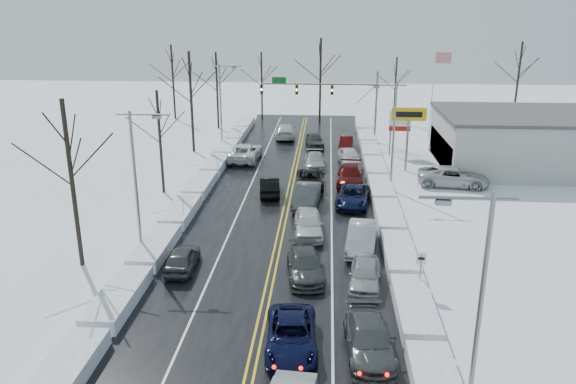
# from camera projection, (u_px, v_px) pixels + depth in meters

# --- Properties ---
(ground) EXTENTS (160.00, 160.00, 0.00)m
(ground) POSITION_uv_depth(u_px,v_px,m) (281.00, 232.00, 38.68)
(ground) COLOR white
(ground) RESTS_ON ground
(road_surface) EXTENTS (14.00, 84.00, 0.01)m
(road_surface) POSITION_uv_depth(u_px,v_px,m) (283.00, 221.00, 40.57)
(road_surface) COLOR black
(road_surface) RESTS_ON ground
(snow_bank_left) EXTENTS (1.85, 72.00, 0.80)m
(snow_bank_left) POSITION_uv_depth(u_px,v_px,m) (180.00, 219.00, 41.08)
(snow_bank_left) COLOR white
(snow_bank_left) RESTS_ON ground
(snow_bank_right) EXTENTS (1.85, 72.00, 0.80)m
(snow_bank_right) POSITION_uv_depth(u_px,v_px,m) (389.00, 224.00, 40.06)
(snow_bank_right) COLOR white
(snow_bank_right) RESTS_ON ground
(traffic_signal_mast) EXTENTS (13.28, 0.39, 8.00)m
(traffic_signal_mast) POSITION_uv_depth(u_px,v_px,m) (332.00, 93.00, 63.24)
(traffic_signal_mast) COLOR slate
(traffic_signal_mast) RESTS_ON ground
(tires_plus_sign) EXTENTS (3.20, 0.34, 6.00)m
(tires_plus_sign) POSITION_uv_depth(u_px,v_px,m) (409.00, 119.00, 51.55)
(tires_plus_sign) COLOR slate
(tires_plus_sign) RESTS_ON ground
(used_vehicles_sign) EXTENTS (2.20, 0.22, 4.65)m
(used_vehicles_sign) POSITION_uv_depth(u_px,v_px,m) (400.00, 124.00, 57.77)
(used_vehicles_sign) COLOR slate
(used_vehicles_sign) RESTS_ON ground
(speed_limit_sign) EXTENTS (0.55, 0.09, 2.35)m
(speed_limit_sign) POSITION_uv_depth(u_px,v_px,m) (421.00, 265.00, 30.04)
(speed_limit_sign) COLOR slate
(speed_limit_sign) RESTS_ON ground
(flagpole) EXTENTS (1.87, 1.20, 10.00)m
(flagpole) POSITION_uv_depth(u_px,v_px,m) (434.00, 88.00, 64.21)
(flagpole) COLOR silver
(flagpole) RESTS_ON ground
(dealership_building) EXTENTS (20.40, 12.40, 5.30)m
(dealership_building) POSITION_uv_depth(u_px,v_px,m) (548.00, 141.00, 53.28)
(dealership_building) COLOR #A3A39E
(dealership_building) RESTS_ON ground
(streetlight_se) EXTENTS (3.20, 0.25, 9.00)m
(streetlight_se) POSITION_uv_depth(u_px,v_px,m) (476.00, 294.00, 19.41)
(streetlight_se) COLOR slate
(streetlight_se) RESTS_ON ground
(streetlight_ne) EXTENTS (3.20, 0.25, 9.00)m
(streetlight_ne) POSITION_uv_depth(u_px,v_px,m) (392.00, 128.00, 45.92)
(streetlight_ne) COLOR slate
(streetlight_ne) RESTS_ON ground
(streetlight_sw) EXTENTS (3.20, 0.25, 9.00)m
(streetlight_sw) POSITION_uv_depth(u_px,v_px,m) (138.00, 172.00, 33.78)
(streetlight_sw) COLOR slate
(streetlight_sw) RESTS_ON ground
(streetlight_nw) EXTENTS (3.20, 0.25, 9.00)m
(streetlight_nw) POSITION_uv_depth(u_px,v_px,m) (222.00, 99.00, 60.30)
(streetlight_nw) COLOR slate
(streetlight_nw) RESTS_ON ground
(tree_left_b) EXTENTS (4.00, 4.00, 10.00)m
(tree_left_b) POSITION_uv_depth(u_px,v_px,m) (68.00, 152.00, 31.57)
(tree_left_b) COLOR #2D231C
(tree_left_b) RESTS_ON ground
(tree_left_c) EXTENTS (3.40, 3.40, 8.50)m
(tree_left_c) POSITION_uv_depth(u_px,v_px,m) (159.00, 122.00, 45.09)
(tree_left_c) COLOR #2D231C
(tree_left_c) RESTS_ON ground
(tree_left_d) EXTENTS (4.20, 4.20, 10.50)m
(tree_left_d) POSITION_uv_depth(u_px,v_px,m) (190.00, 82.00, 57.96)
(tree_left_d) COLOR #2D231C
(tree_left_d) RESTS_ON ground
(tree_left_e) EXTENTS (3.80, 3.80, 9.50)m
(tree_left_e) POSITION_uv_depth(u_px,v_px,m) (217.00, 76.00, 69.52)
(tree_left_e) COLOR #2D231C
(tree_left_e) RESTS_ON ground
(tree_far_a) EXTENTS (4.00, 4.00, 10.00)m
(tree_far_a) POSITION_uv_depth(u_px,v_px,m) (172.00, 67.00, 75.57)
(tree_far_a) COLOR #2D231C
(tree_far_a) RESTS_ON ground
(tree_far_b) EXTENTS (3.60, 3.60, 9.00)m
(tree_far_b) POSITION_uv_depth(u_px,v_px,m) (262.00, 73.00, 75.94)
(tree_far_b) COLOR #2D231C
(tree_far_b) RESTS_ON ground
(tree_far_c) EXTENTS (4.40, 4.40, 11.00)m
(tree_far_c) POSITION_uv_depth(u_px,v_px,m) (321.00, 64.00, 73.07)
(tree_far_c) COLOR #2D231C
(tree_far_c) RESTS_ON ground
(tree_far_d) EXTENTS (3.40, 3.40, 8.50)m
(tree_far_d) POSITION_uv_depth(u_px,v_px,m) (396.00, 77.00, 74.36)
(tree_far_d) COLOR #2D231C
(tree_far_d) RESTS_ON ground
(tree_far_e) EXTENTS (4.20, 4.20, 10.50)m
(tree_far_e) POSITION_uv_depth(u_px,v_px,m) (520.00, 67.00, 73.33)
(tree_far_e) COLOR #2D231C
(tree_far_e) RESTS_ON ground
(queued_car_2) EXTENTS (2.61, 5.12, 1.38)m
(queued_car_2) POSITION_uv_depth(u_px,v_px,m) (291.00, 348.00, 25.49)
(queued_car_2) COLOR black
(queued_car_2) RESTS_ON ground
(queued_car_3) EXTENTS (2.57, 5.06, 1.41)m
(queued_car_3) POSITION_uv_depth(u_px,v_px,m) (305.00, 276.00, 32.31)
(queued_car_3) COLOR #393B3D
(queued_car_3) RESTS_ON ground
(queued_car_4) EXTENTS (2.21, 4.84, 1.61)m
(queued_car_4) POSITION_uv_depth(u_px,v_px,m) (308.00, 235.00, 38.23)
(queued_car_4) COLOR silver
(queued_car_4) RESTS_ON ground
(queued_car_5) EXTENTS (2.22, 5.20, 1.67)m
(queued_car_5) POSITION_uv_depth(u_px,v_px,m) (307.00, 206.00, 43.78)
(queued_car_5) COLOR #3C3F41
(queued_car_5) RESTS_ON ground
(queued_car_6) EXTENTS (2.54, 5.06, 1.37)m
(queued_car_6) POSITION_uv_depth(u_px,v_px,m) (310.00, 187.00, 48.29)
(queued_car_6) COLOR black
(queued_car_6) RESTS_ON ground
(queued_car_7) EXTENTS (2.07, 4.78, 1.37)m
(queued_car_7) POSITION_uv_depth(u_px,v_px,m) (315.00, 168.00, 54.14)
(queued_car_7) COLOR #A3A6AB
(queued_car_7) RESTS_ON ground
(queued_car_8) EXTENTS (2.39, 4.74, 1.55)m
(queued_car_8) POSITION_uv_depth(u_px,v_px,m) (314.00, 147.00, 62.19)
(queued_car_8) COLOR #393B3E
(queued_car_8) RESTS_ON ground
(queued_car_11) EXTENTS (2.33, 5.11, 1.45)m
(queued_car_11) POSITION_uv_depth(u_px,v_px,m) (368.00, 354.00, 25.09)
(queued_car_11) COLOR #45484A
(queued_car_11) RESTS_ON ground
(queued_car_12) EXTENTS (2.09, 4.36, 1.44)m
(queued_car_12) POSITION_uv_depth(u_px,v_px,m) (365.00, 286.00, 31.17)
(queued_car_12) COLOR #96989D
(queued_car_12) RESTS_ON ground
(queued_car_13) EXTENTS (2.36, 5.23, 1.66)m
(queued_car_13) POSITION_uv_depth(u_px,v_px,m) (361.00, 249.00, 35.88)
(queued_car_13) COLOR #A6A8AE
(queued_car_13) RESTS_ON ground
(queued_car_14) EXTENTS (3.07, 5.49, 1.45)m
(queued_car_14) POSITION_uv_depth(u_px,v_px,m) (353.00, 205.00, 43.97)
(queued_car_14) COLOR black
(queued_car_14) RESTS_ON ground
(queued_car_15) EXTENTS (2.54, 5.69, 1.62)m
(queued_car_15) POSITION_uv_depth(u_px,v_px,m) (350.00, 184.00, 49.04)
(queued_car_15) COLOR #440909
(queued_car_15) RESTS_ON ground
(queued_car_16) EXTENTS (2.46, 4.86, 1.59)m
(queued_car_16) POSITION_uv_depth(u_px,v_px,m) (349.00, 164.00, 55.23)
(queued_car_16) COLOR silver
(queued_car_16) RESTS_ON ground
(queued_car_17) EXTENTS (1.79, 4.19, 1.34)m
(queued_car_17) POSITION_uv_depth(u_px,v_px,m) (346.00, 149.00, 61.38)
(queued_car_17) COLOR #44090A
(queued_car_17) RESTS_ON ground
(oncoming_car_0) EXTENTS (2.16, 4.71, 1.50)m
(oncoming_car_0) POSITION_uv_depth(u_px,v_px,m) (269.00, 194.00, 46.44)
(oncoming_car_0) COLOR black
(oncoming_car_0) RESTS_ON ground
(oncoming_car_1) EXTENTS (3.09, 6.29, 1.72)m
(oncoming_car_1) POSITION_uv_depth(u_px,v_px,m) (245.00, 160.00, 56.77)
(oncoming_car_1) COLOR white
(oncoming_car_1) RESTS_ON ground
(oncoming_car_2) EXTENTS (2.69, 5.85, 1.66)m
(oncoming_car_2) POSITION_uv_depth(u_px,v_px,m) (285.00, 138.00, 66.49)
(oncoming_car_2) COLOR silver
(oncoming_car_2) RESTS_ON ground
(oncoming_car_3) EXTENTS (1.75, 4.08, 1.37)m
(oncoming_car_3) POSITION_uv_depth(u_px,v_px,m) (183.00, 269.00, 33.22)
(oncoming_car_3) COLOR #3B3D3F
(oncoming_car_3) RESTS_ON ground
(parked_car_0) EXTENTS (6.39, 3.60, 1.68)m
(parked_car_0) POSITION_uv_depth(u_px,v_px,m) (453.00, 186.00, 48.60)
(parked_car_0) COLOR #BBBBBD
(parked_car_0) RESTS_ON ground
(parked_car_1) EXTENTS (2.46, 5.42, 1.54)m
(parked_car_1) POSITION_uv_depth(u_px,v_px,m) (472.00, 168.00, 53.92)
(parked_car_1) COLOR gray
(parked_car_1) RESTS_ON ground
(parked_car_2) EXTENTS (1.88, 4.23, 1.42)m
(parked_car_2) POSITION_uv_depth(u_px,v_px,m) (439.00, 155.00, 58.65)
(parked_car_2) COLOR silver
(parked_car_2) RESTS_ON ground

